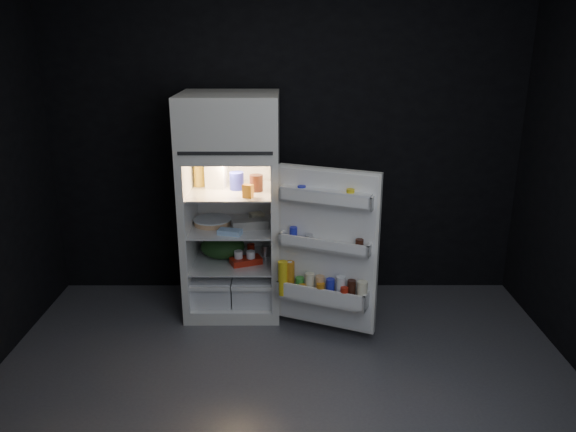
{
  "coord_description": "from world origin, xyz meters",
  "views": [
    {
      "loc": [
        0.02,
        -3.01,
        2.21
      ],
      "look_at": [
        0.02,
        1.0,
        0.9
      ],
      "focal_mm": 35.0,
      "sensor_mm": 36.0,
      "label": 1
    }
  ],
  "objects_px": {
    "egg_carton": "(250,224)",
    "milk_jug": "(216,173)",
    "fridge_door": "(325,254)",
    "yogurt_tray": "(246,261)",
    "refrigerator": "(232,197)"
  },
  "relations": [
    {
      "from": "refrigerator",
      "to": "fridge_door",
      "type": "distance_m",
      "value": 0.94
    },
    {
      "from": "fridge_door",
      "to": "egg_carton",
      "type": "height_order",
      "value": "fridge_door"
    },
    {
      "from": "egg_carton",
      "to": "milk_jug",
      "type": "bearing_deg",
      "value": 139.01
    },
    {
      "from": "fridge_door",
      "to": "milk_jug",
      "type": "xyz_separation_m",
      "value": [
        -0.85,
        0.57,
        0.47
      ]
    },
    {
      "from": "milk_jug",
      "to": "egg_carton",
      "type": "relative_size",
      "value": 0.83
    },
    {
      "from": "fridge_door",
      "to": "refrigerator",
      "type": "bearing_deg",
      "value": 144.03
    },
    {
      "from": "refrigerator",
      "to": "fridge_door",
      "type": "xyz_separation_m",
      "value": [
        0.72,
        -0.52,
        -0.28
      ]
    },
    {
      "from": "fridge_door",
      "to": "egg_carton",
      "type": "xyz_separation_m",
      "value": [
        -0.57,
        0.42,
        0.09
      ]
    },
    {
      "from": "milk_jug",
      "to": "yogurt_tray",
      "type": "relative_size",
      "value": 0.98
    },
    {
      "from": "refrigerator",
      "to": "yogurt_tray",
      "type": "height_order",
      "value": "refrigerator"
    },
    {
      "from": "refrigerator",
      "to": "egg_carton",
      "type": "bearing_deg",
      "value": -35.85
    },
    {
      "from": "refrigerator",
      "to": "milk_jug",
      "type": "xyz_separation_m",
      "value": [
        -0.12,
        0.04,
        0.19
      ]
    },
    {
      "from": "fridge_door",
      "to": "milk_jug",
      "type": "distance_m",
      "value": 1.12
    },
    {
      "from": "refrigerator",
      "to": "yogurt_tray",
      "type": "bearing_deg",
      "value": -47.15
    },
    {
      "from": "refrigerator",
      "to": "egg_carton",
      "type": "distance_m",
      "value": 0.27
    }
  ]
}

